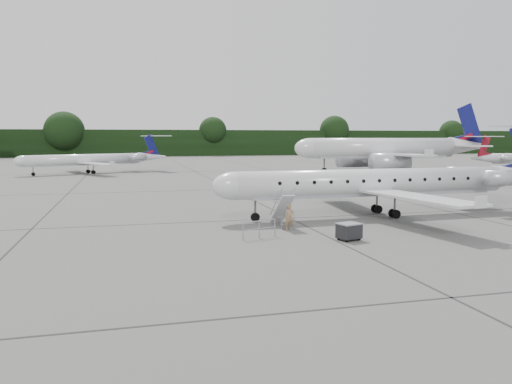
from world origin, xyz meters
name	(u,v)px	position (x,y,z in m)	size (l,w,h in m)	color
ground	(396,236)	(0.00, 0.00, 0.00)	(320.00, 320.00, 0.00)	#575755
treeline	(176,143)	(0.00, 130.00, 4.00)	(260.00, 4.00, 8.00)	black
main_regional_jet	(375,169)	(2.43, 7.28, 3.45)	(26.90, 19.37, 6.90)	silver
airstair	(282,210)	(-5.40, 4.81, 1.08)	(0.85, 2.48, 2.16)	silver
passenger	(289,217)	(-5.36, 3.43, 0.81)	(0.59, 0.39, 1.61)	#8E6E4D
safety_railing	(259,230)	(-7.81, 1.51, 0.50)	(2.20, 0.08, 1.00)	#919499
baggage_cart	(349,231)	(-3.08, -0.27, 0.51)	(1.18, 0.96, 1.03)	black
bg_narrowbody	(383,138)	(24.61, 46.61, 5.60)	(31.20, 22.46, 11.20)	silver
bg_regional_left	(85,154)	(-21.35, 57.68, 3.07)	(23.42, 16.86, 6.14)	silver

